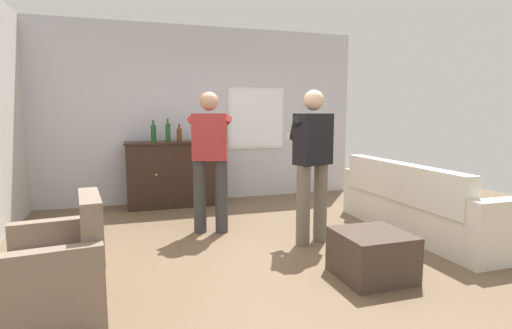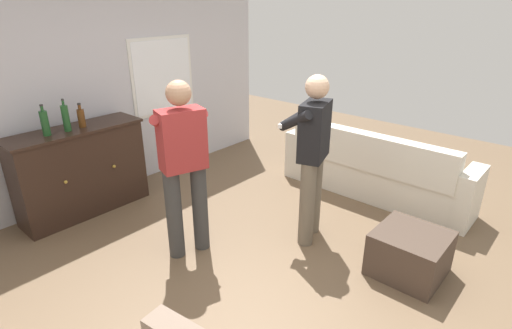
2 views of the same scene
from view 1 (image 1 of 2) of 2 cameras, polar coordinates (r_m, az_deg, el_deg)
ground at (r=4.30m, az=-0.48°, el=-12.15°), size 10.40×10.40×0.00m
wall_back_with_window at (r=6.64m, az=-7.19°, el=7.04°), size 5.20×0.15×2.80m
couch at (r=5.12m, az=21.37°, el=-5.66°), size 0.57×2.36×0.85m
armchair at (r=3.29m, az=-26.24°, el=-13.87°), size 0.74×0.95×0.85m
sideboard_cabinet at (r=6.27m, az=-11.66°, el=-1.30°), size 1.43×0.49×1.00m
bottle_wine_green at (r=6.16m, az=-12.47°, el=4.53°), size 0.07×0.07×0.35m
bottle_liquor_amber at (r=6.16m, az=-14.42°, el=4.39°), size 0.08×0.08×0.32m
bottle_spirits_clear at (r=6.20m, az=-10.89°, el=4.25°), size 0.08×0.08×0.27m
ottoman at (r=3.72m, az=16.22°, el=-12.27°), size 0.59×0.59×0.41m
person_standing_left at (r=4.76m, az=-6.58°, el=1.33°), size 0.53×0.52×1.68m
person_standing_right at (r=4.37m, az=8.00°, el=0.76°), size 0.53×0.52×1.68m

